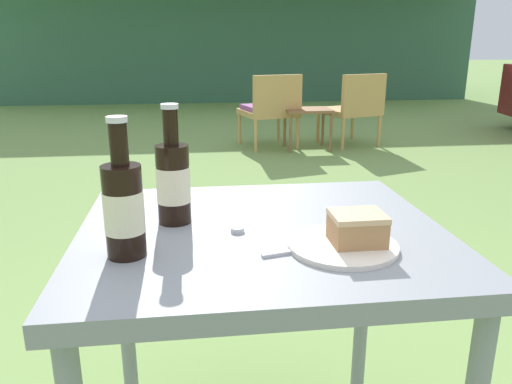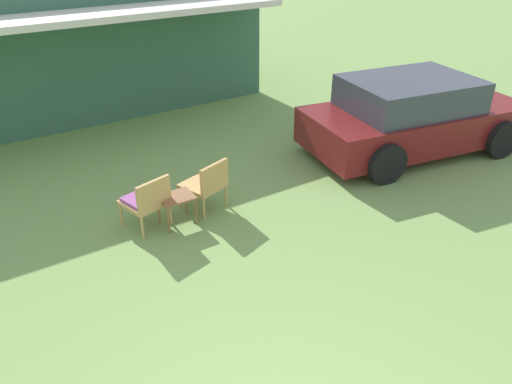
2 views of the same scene
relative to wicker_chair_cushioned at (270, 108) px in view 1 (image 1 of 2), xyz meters
The scene contains 10 objects.
cabin_building 6.19m from the wicker_chair_cushioned, 90.24° to the left, with size 9.28×5.06×2.77m.
wicker_chair_cushioned is the anchor object (origin of this frame).
wicker_chair_plain 0.92m from the wicker_chair_cushioned, ahead, with size 0.69×0.69×0.79m.
garden_side_table 0.41m from the wicker_chair_cushioned, 19.90° to the right, with size 0.48×0.38×0.43m.
patio_table 4.41m from the wicker_chair_cushioned, 99.11° to the right, with size 0.76×0.66×0.73m.
cake_on_plate 4.51m from the wicker_chair_cushioned, 96.96° to the right, with size 0.21×0.21×0.07m.
cola_bottle_near 4.39m from the wicker_chair_cushioned, 101.60° to the right, with size 0.07×0.07×0.25m.
cola_bottle_far 4.57m from the wicker_chair_cushioned, 102.18° to the right, with size 0.07×0.07×0.25m.
fork 4.53m from the wicker_chair_cushioned, 98.03° to the right, with size 0.18×0.05×0.01m.
loose_bottle_cap 4.43m from the wicker_chair_cushioned, 99.76° to the right, with size 0.03×0.03×0.01m.
Camera 1 is at (-0.14, -0.97, 1.11)m, focal length 35.00 mm.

